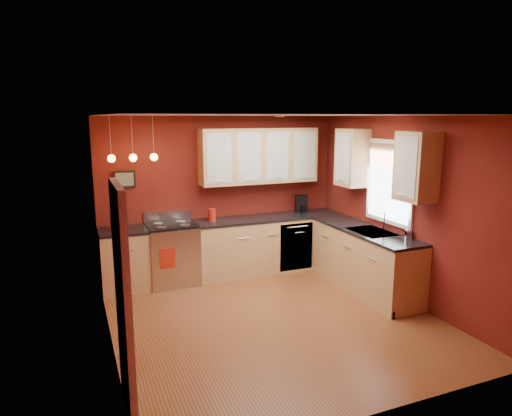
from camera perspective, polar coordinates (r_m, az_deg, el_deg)
name	(u,v)px	position (r m, az deg, el deg)	size (l,w,h in m)	color
floor	(274,319)	(6.10, 2.21, -13.69)	(4.20, 4.20, 0.00)	brown
ceiling	(275,115)	(5.53, 2.42, 11.52)	(4.00, 4.20, 0.02)	white
wall_back	(222,195)	(7.60, -4.29, 1.59)	(4.00, 0.02, 2.60)	maroon
wall_front	(380,275)	(3.94, 15.23, -8.05)	(4.00, 0.02, 2.60)	maroon
wall_left	(106,237)	(5.20, -18.22, -3.52)	(0.02, 4.20, 2.60)	maroon
wall_right	(403,210)	(6.74, 17.96, -0.18)	(0.02, 4.20, 2.60)	maroon
base_cabinets_back_left	(124,261)	(7.18, -16.12, -6.39)	(0.70, 0.60, 0.90)	tan
base_cabinets_back_right	(269,245)	(7.77, 1.63, -4.60)	(2.54, 0.60, 0.90)	tan
base_cabinets_right	(364,261)	(7.11, 13.34, -6.42)	(0.60, 2.10, 0.90)	tan
counter_back_left	(123,231)	(7.06, -16.33, -2.75)	(0.70, 0.62, 0.04)	black
counter_back_right	(269,218)	(7.65, 1.65, -1.21)	(2.54, 0.62, 0.04)	black
counter_right	(365,230)	(6.99, 13.51, -2.74)	(0.62, 2.10, 0.04)	black
gas_range	(173,254)	(7.28, -10.39, -5.64)	(0.76, 0.64, 1.11)	#B8B7BC
dishwasher_front	(296,247)	(7.67, 5.05, -4.84)	(0.60, 0.02, 0.80)	#B8B7BC
sink	(372,233)	(6.87, 14.25, -3.06)	(0.50, 0.70, 0.33)	#939398
window	(390,180)	(6.89, 16.39, 3.43)	(0.06, 1.02, 1.22)	white
door_left_wall	(123,302)	(4.15, -16.25, -11.18)	(0.12, 0.82, 2.05)	white
upper_cabinets_back	(259,156)	(7.56, 0.40, 6.54)	(2.00, 0.35, 0.90)	tan
upper_cabinets_right	(381,162)	(6.79, 15.39, 5.59)	(0.35, 1.95, 0.90)	tan
wall_picture	(125,179)	(7.21, -16.10, 3.46)	(0.32, 0.03, 0.26)	black
pendant_lights	(133,157)	(6.85, -15.12, 6.15)	(0.71, 0.11, 0.66)	#939398
red_canister	(212,215)	(7.32, -5.54, -0.87)	(0.13, 0.13, 0.20)	#B12213
red_vase	(114,225)	(7.04, -17.36, -1.99)	(0.10, 0.10, 0.17)	#B12213
flowers	(113,214)	(7.00, -17.44, -0.71)	(0.11, 0.11, 0.19)	#B12213
coffee_maker	(302,204)	(8.03, 5.71, 0.47)	(0.25, 0.25, 0.30)	black
soap_pump	(408,233)	(6.60, 18.52, -2.93)	(0.07, 0.08, 0.16)	white
dish_towel	(168,258)	(6.93, -11.00, -6.19)	(0.23, 0.02, 0.31)	#B12213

